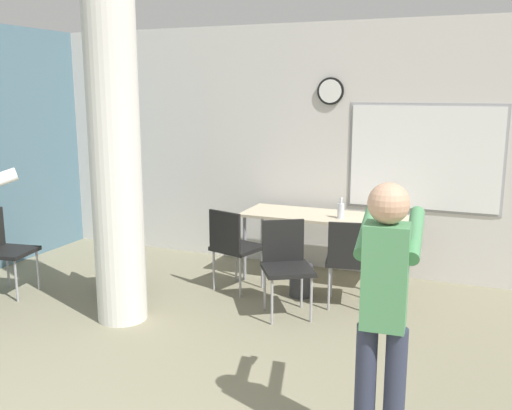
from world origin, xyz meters
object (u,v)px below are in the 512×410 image
Objects in this scene: chair_table_left at (233,244)px; chair_by_left_wall at (3,246)px; person_playing_side at (384,302)px; bottle_on_table at (341,210)px; chair_near_pillar at (114,245)px; chair_table_front at (286,261)px; folding_table at (325,220)px; chair_table_right at (349,256)px.

chair_table_left is 2.34m from chair_by_left_wall.
person_playing_side is (4.04, -1.24, 0.43)m from chair_by_left_wall.
bottle_on_table is at bearing 29.05° from chair_table_left.
bottle_on_table is 0.26× the size of chair_by_left_wall.
person_playing_side reaches higher than chair_near_pillar.
chair_table_left is 1.00× the size of chair_by_left_wall.
chair_table_front is 2.90m from chair_by_left_wall.
chair_table_front and chair_by_left_wall have the same top height.
chair_table_left reaches higher than folding_table.
person_playing_side is (0.69, -2.20, 0.43)m from chair_table_right.
person_playing_side is at bearing -71.42° from bottle_on_table.
chair_table_right is at bearing 35.27° from chair_table_front.
folding_table is 2.05× the size of chair_table_right.
chair_by_left_wall is 4.25m from person_playing_side.
chair_by_left_wall is 3.48m from chair_table_right.
chair_near_pillar reaches higher than folding_table.
chair_table_front and chair_table_right have the same top height.
chair_table_right is (1.21, -0.00, 0.00)m from chair_table_left.
chair_table_left is at bearing 24.35° from chair_by_left_wall.
person_playing_side is at bearing -49.10° from chair_table_left.
chair_table_front is at bearing -95.19° from folding_table.
bottle_on_table is 0.14× the size of person_playing_side.
folding_table is 3.35m from chair_by_left_wall.
chair_table_front is at bearing 4.46° from chair_near_pillar.
chair_near_pillar is 2.38m from chair_table_right.
chair_table_right is at bearing 107.48° from person_playing_side.
chair_near_pillar is 3.49m from person_playing_side.
bottle_on_table is (0.19, -0.10, 0.14)m from folding_table.
folding_table is at bearing 31.05° from chair_near_pillar.
folding_table is 1.04m from chair_table_left.
chair_by_left_wall is at bearing -151.21° from folding_table.
chair_near_pillar is 0.54× the size of person_playing_side.
chair_table_right is at bearing -67.14° from bottle_on_table.
chair_near_pillar is 1.00× the size of chair_table_right.
bottle_on_table reaches higher than chair_table_left.
bottle_on_table is 0.26× the size of chair_table_left.
chair_table_front and chair_table_left have the same top height.
person_playing_side is (3.02, -1.70, 0.43)m from chair_near_pillar.
chair_table_left and chair_near_pillar have the same top height.
folding_table is at bearing 123.07° from chair_table_right.
chair_table_left is at bearing 152.62° from chair_table_front.
chair_table_front is 0.54× the size of person_playing_side.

